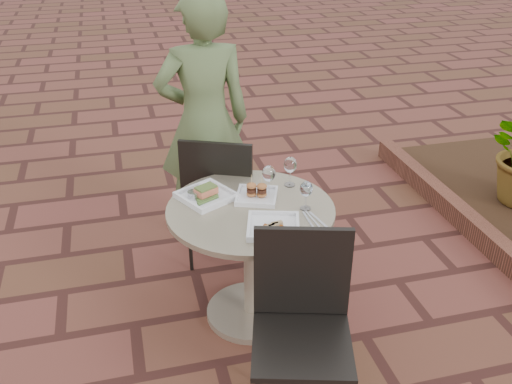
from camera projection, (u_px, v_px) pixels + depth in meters
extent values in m
plane|color=#5D2B24|center=(273.00, 302.00, 3.48)|extent=(60.00, 60.00, 0.00)
cylinder|color=gray|center=(251.00, 312.00, 3.37)|extent=(0.52, 0.52, 0.04)
cylinder|color=gray|center=(251.00, 266.00, 3.21)|extent=(0.08, 0.08, 0.70)
cylinder|color=tan|center=(251.00, 210.00, 3.04)|extent=(0.90, 0.90, 0.03)
cube|color=black|center=(224.00, 198.00, 3.69)|extent=(0.58, 0.58, 0.03)
cube|color=black|center=(216.00, 178.00, 3.40)|extent=(0.42, 0.20, 0.46)
cylinder|color=black|center=(258.00, 217.00, 3.94)|extent=(0.02, 0.02, 0.44)
cylinder|color=black|center=(204.00, 212.00, 4.00)|extent=(0.02, 0.02, 0.44)
cylinder|color=black|center=(248.00, 247.00, 3.61)|extent=(0.02, 0.02, 0.44)
cylinder|color=black|center=(190.00, 242.00, 3.67)|extent=(0.02, 0.02, 0.44)
cube|color=black|center=(302.00, 344.00, 2.52)|extent=(0.55, 0.55, 0.03)
cube|color=black|center=(302.00, 271.00, 2.58)|extent=(0.43, 0.15, 0.46)
cylinder|color=black|center=(260.00, 351.00, 2.80)|extent=(0.02, 0.02, 0.44)
cylinder|color=black|center=(337.00, 353.00, 2.79)|extent=(0.02, 0.02, 0.44)
imported|color=#4E6135|center=(204.00, 122.00, 3.76)|extent=(0.63, 0.42, 1.73)
cube|color=silver|center=(206.00, 197.00, 3.12)|extent=(0.35, 0.35, 0.01)
cube|color=#DF714F|center=(206.00, 191.00, 3.10)|extent=(0.14, 0.12, 0.04)
cube|color=#495B29|center=(206.00, 187.00, 3.09)|extent=(0.13, 0.11, 0.01)
cube|color=silver|center=(257.00, 197.00, 3.12)|extent=(0.28, 0.28, 0.01)
cube|color=silver|center=(273.00, 228.00, 2.84)|extent=(0.32, 0.32, 0.01)
ellipsoid|color=#D95978|center=(269.00, 233.00, 2.77)|extent=(0.05, 0.04, 0.02)
cylinder|color=white|center=(305.00, 208.00, 3.02)|extent=(0.06, 0.06, 0.00)
cylinder|color=white|center=(306.00, 202.00, 3.00)|extent=(0.01, 0.01, 0.07)
ellipsoid|color=white|center=(306.00, 189.00, 2.96)|extent=(0.07, 0.07, 0.09)
cylinder|color=white|center=(306.00, 190.00, 2.97)|extent=(0.05, 0.05, 0.04)
cylinder|color=white|center=(269.00, 194.00, 3.16)|extent=(0.06, 0.06, 0.00)
cylinder|color=white|center=(269.00, 187.00, 3.14)|extent=(0.01, 0.01, 0.08)
ellipsoid|color=white|center=(269.00, 174.00, 3.10)|extent=(0.07, 0.07, 0.09)
cylinder|color=white|center=(290.00, 185.00, 3.26)|extent=(0.06, 0.06, 0.00)
cylinder|color=white|center=(290.00, 178.00, 3.24)|extent=(0.01, 0.01, 0.08)
ellipsoid|color=white|center=(290.00, 165.00, 3.20)|extent=(0.07, 0.07, 0.09)
cylinder|color=silver|center=(194.00, 196.00, 3.09)|extent=(0.08, 0.08, 0.05)
cube|color=brown|center=(478.00, 231.00, 4.05)|extent=(0.12, 3.00, 0.15)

